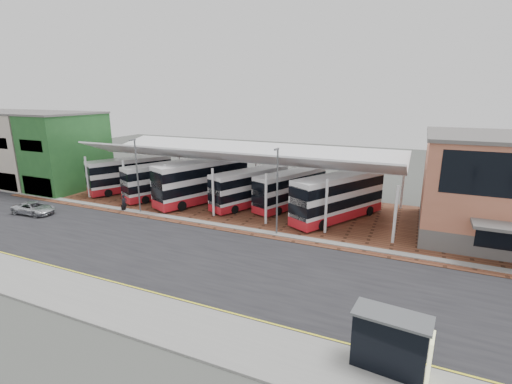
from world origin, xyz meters
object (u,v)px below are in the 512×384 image
bus_1 (165,180)px  bus_4 (290,190)px  bus_3 (250,188)px  silver_car (34,208)px  bus_2 (202,182)px  bus_shelter (396,341)px  pedestrian (124,203)px  bus_0 (130,175)px  bus_5 (338,197)px

bus_1 → bus_4: bus_1 is taller
bus_3 → silver_car: bearing=-125.1°
bus_2 → bus_4: size_ratio=1.20×
bus_3 → bus_shelter: bus_3 is taller
bus_2 → bus_4: bearing=34.6°
bus_4 → bus_3: bearing=-140.9°
bus_1 → pedestrian: bus_1 is taller
bus_4 → bus_shelter: bearing=-38.6°
bus_1 → silver_car: bearing=-103.1°
bus_4 → bus_shelter: size_ratio=2.78×
bus_4 → pedestrian: bus_4 is taller
bus_0 → bus_3: 17.33m
bus_0 → bus_4: bearing=33.0°
silver_car → pedestrian: bearing=-63.8°
silver_car → bus_3: bearing=-62.6°
bus_shelter → bus_1: bearing=149.7°
bus_1 → bus_2: (5.36, 0.08, 0.33)m
bus_1 → bus_2: 5.37m
bus_5 → bus_shelter: size_ratio=3.08×
bus_1 → bus_3: size_ratio=1.02×
bus_3 → bus_4: size_ratio=1.01×
bus_shelter → silver_car: bearing=171.6°
bus_0 → bus_shelter: size_ratio=2.87×
bus_1 → bus_4: bearing=33.1°
bus_4 → pedestrian: bearing=-129.6°
bus_shelter → bus_4: bearing=125.0°
bus_0 → silver_car: bus_0 is taller
silver_car → pedestrian: (8.23, 4.79, 0.29)m
pedestrian → bus_3: bearing=-43.8°
bus_2 → bus_3: size_ratio=1.18×
bus_0 → bus_5: 27.59m
bus_4 → pedestrian: (-16.31, -8.83, -1.15)m
bus_5 → bus_shelter: 22.07m
bus_4 → bus_0: bearing=-153.5°
bus_3 → silver_car: size_ratio=2.18×
bus_5 → pedestrian: (-22.15, -6.75, -1.43)m
bus_0 → bus_3: (17.33, 0.36, -0.09)m
bus_0 → bus_3: size_ratio=1.02×
bus_0 → bus_shelter: (34.68, -21.26, -0.34)m
bus_5 → bus_1: bearing=-150.9°
bus_3 → bus_4: 4.63m
bus_2 → bus_5: bus_2 is taller
bus_5 → bus_2: bearing=-151.0°
bus_0 → bus_2: bus_2 is taller
bus_3 → bus_0: bearing=-155.2°
bus_2 → pedestrian: (-5.99, -6.63, -1.55)m
bus_4 → bus_5: (5.84, -2.08, 0.28)m
silver_car → bus_shelter: bearing=-108.0°
bus_0 → silver_car: size_ratio=2.23×
bus_3 → pedestrian: 14.09m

